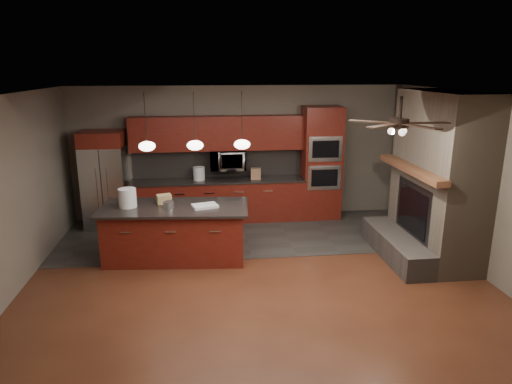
{
  "coord_description": "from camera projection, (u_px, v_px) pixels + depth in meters",
  "views": [
    {
      "loc": [
        -0.77,
        -6.55,
        3.17
      ],
      "look_at": [
        0.06,
        0.6,
        1.19
      ],
      "focal_mm": 32.0,
      "sensor_mm": 36.0,
      "label": 1
    }
  ],
  "objects": [
    {
      "name": "ground",
      "position": [
        256.0,
        274.0,
        7.2
      ],
      "size": [
        7.0,
        7.0,
        0.0
      ],
      "primitive_type": "plane",
      "color": "#582D1A",
      "rests_on": "ground"
    },
    {
      "name": "ceiling",
      "position": [
        256.0,
        94.0,
        6.45
      ],
      "size": [
        7.0,
        6.0,
        0.02
      ],
      "primitive_type": "cube",
      "color": "white",
      "rests_on": "back_wall"
    },
    {
      "name": "back_wall",
      "position": [
        240.0,
        153.0,
        9.7
      ],
      "size": [
        7.0,
        0.02,
        2.8
      ],
      "primitive_type": "cube",
      "color": "#6B5F55",
      "rests_on": "ground"
    },
    {
      "name": "right_wall",
      "position": [
        476.0,
        182.0,
        7.22
      ],
      "size": [
        0.02,
        6.0,
        2.8
      ],
      "primitive_type": "cube",
      "color": "#6B5F55",
      "rests_on": "ground"
    },
    {
      "name": "left_wall",
      "position": [
        10.0,
        196.0,
        6.43
      ],
      "size": [
        0.02,
        6.0,
        2.8
      ],
      "primitive_type": "cube",
      "color": "#6B5F55",
      "rests_on": "ground"
    },
    {
      "name": "slate_tile_patch",
      "position": [
        246.0,
        234.0,
        8.92
      ],
      "size": [
        7.0,
        2.4,
        0.01
      ],
      "primitive_type": "cube",
      "color": "#2F2D2B",
      "rests_on": "ground"
    },
    {
      "name": "fireplace_column",
      "position": [
        435.0,
        183.0,
        7.58
      ],
      "size": [
        1.3,
        2.1,
        2.8
      ],
      "color": "#736452",
      "rests_on": "ground"
    },
    {
      "name": "back_cabinetry",
      "position": [
        218.0,
        179.0,
        9.53
      ],
      "size": [
        3.59,
        0.64,
        2.2
      ],
      "color": "#5D1E11",
      "rests_on": "ground"
    },
    {
      "name": "oven_tower",
      "position": [
        321.0,
        163.0,
        9.65
      ],
      "size": [
        0.8,
        0.63,
        2.38
      ],
      "color": "#5D1E11",
      "rests_on": "ground"
    },
    {
      "name": "microwave",
      "position": [
        228.0,
        160.0,
        9.45
      ],
      "size": [
        0.73,
        0.41,
        0.5
      ],
      "primitive_type": "imported",
      "color": "silver",
      "rests_on": "back_cabinetry"
    },
    {
      "name": "refrigerator",
      "position": [
        105.0,
        180.0,
        9.13
      ],
      "size": [
        0.83,
        0.75,
        1.96
      ],
      "color": "silver",
      "rests_on": "ground"
    },
    {
      "name": "kitchen_island",
      "position": [
        176.0,
        232.0,
        7.71
      ],
      "size": [
        2.53,
        1.32,
        0.92
      ],
      "rotation": [
        0.0,
        0.0,
        -0.09
      ],
      "color": "#5D1E11",
      "rests_on": "ground"
    },
    {
      "name": "white_bucket",
      "position": [
        128.0,
        198.0,
        7.52
      ],
      "size": [
        0.38,
        0.38,
        0.31
      ],
      "primitive_type": "cylinder",
      "rotation": [
        0.0,
        0.0,
        -0.41
      ],
      "color": "white",
      "rests_on": "kitchen_island"
    },
    {
      "name": "paint_can",
      "position": [
        169.0,
        205.0,
        7.49
      ],
      "size": [
        0.23,
        0.23,
        0.11
      ],
      "primitive_type": "cylinder",
      "rotation": [
        0.0,
        0.0,
        -0.51
      ],
      "color": "silver",
      "rests_on": "kitchen_island"
    },
    {
      "name": "paint_tray",
      "position": [
        205.0,
        206.0,
        7.55
      ],
      "size": [
        0.46,
        0.38,
        0.04
      ],
      "primitive_type": "cube",
      "rotation": [
        0.0,
        0.0,
        0.27
      ],
      "color": "silver",
      "rests_on": "kitchen_island"
    },
    {
      "name": "cardboard_box",
      "position": [
        164.0,
        199.0,
        7.75
      ],
      "size": [
        0.27,
        0.23,
        0.15
      ],
      "primitive_type": "cube",
      "rotation": [
        0.0,
        0.0,
        0.25
      ],
      "color": "tan",
      "rests_on": "kitchen_island"
    },
    {
      "name": "counter_bucket",
      "position": [
        199.0,
        174.0,
        9.41
      ],
      "size": [
        0.27,
        0.27,
        0.28
      ],
      "primitive_type": "cylinder",
      "rotation": [
        0.0,
        0.0,
        -0.11
      ],
      "color": "silver",
      "rests_on": "back_cabinetry"
    },
    {
      "name": "counter_box",
      "position": [
        256.0,
        174.0,
        9.5
      ],
      "size": [
        0.22,
        0.19,
        0.23
      ],
      "primitive_type": "cube",
      "rotation": [
        0.0,
        0.0,
        -0.14
      ],
      "color": "#90664A",
      "rests_on": "back_cabinetry"
    },
    {
      "name": "pendant_left",
      "position": [
        147.0,
        146.0,
        7.16
      ],
      "size": [
        0.26,
        0.26,
        0.92
      ],
      "color": "black",
      "rests_on": "ceiling"
    },
    {
      "name": "pendant_center",
      "position": [
        195.0,
        145.0,
        7.24
      ],
      "size": [
        0.26,
        0.26,
        0.92
      ],
      "color": "black",
      "rests_on": "ceiling"
    },
    {
      "name": "pendant_right",
      "position": [
        242.0,
        144.0,
        7.33
      ],
      "size": [
        0.26,
        0.26,
        0.92
      ],
      "color": "black",
      "rests_on": "ceiling"
    },
    {
      "name": "ceiling_fan",
      "position": [
        400.0,
        123.0,
        5.98
      ],
      "size": [
        1.27,
        1.33,
        0.41
      ],
      "color": "black",
      "rests_on": "ceiling"
    }
  ]
}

